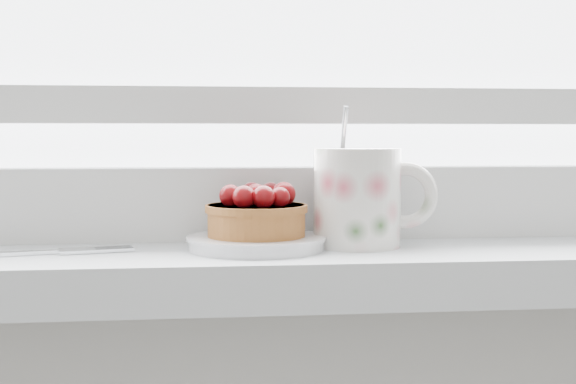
{
  "coord_description": "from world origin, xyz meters",
  "views": [
    {
      "loc": [
        -0.07,
        1.19,
        1.04
      ],
      "look_at": [
        0.01,
        1.88,
        0.99
      ],
      "focal_mm": 50.0,
      "sensor_mm": 36.0,
      "label": 1
    }
  ],
  "objects": [
    {
      "name": "floral_mug",
      "position": [
        0.08,
        1.9,
        0.99
      ],
      "size": [
        0.12,
        0.09,
        0.13
      ],
      "color": "silver",
      "rests_on": "windowsill"
    },
    {
      "name": "raspberry_tart",
      "position": [
        -0.01,
        1.89,
        0.97
      ],
      "size": [
        0.09,
        0.09,
        0.05
      ],
      "color": "brown",
      "rests_on": "saucer"
    },
    {
      "name": "fork",
      "position": [
        -0.22,
        1.88,
        0.94
      ],
      "size": [
        0.2,
        0.06,
        0.0
      ],
      "color": "silver",
      "rests_on": "windowsill"
    },
    {
      "name": "saucer",
      "position": [
        -0.01,
        1.89,
        0.95
      ],
      "size": [
        0.12,
        0.12,
        0.01
      ],
      "primitive_type": "cylinder",
      "color": "silver",
      "rests_on": "windowsill"
    }
  ]
}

